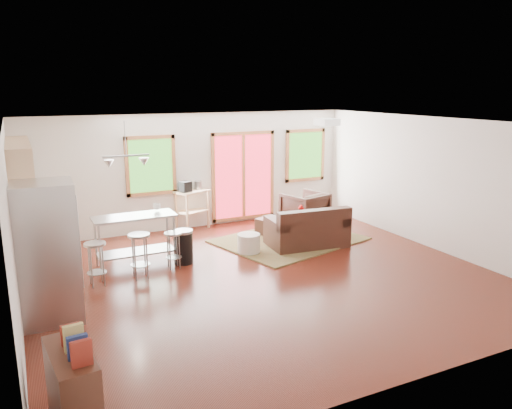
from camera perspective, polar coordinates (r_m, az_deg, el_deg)
name	(u,v)px	position (r m, az deg, el deg)	size (l,w,h in m)	color
floor	(264,277)	(8.61, 0.88, -8.28)	(7.50, 7.00, 0.02)	#3A120B
ceiling	(264,122)	(8.03, 0.95, 9.40)	(7.50, 7.00, 0.02)	white
back_wall	(194,171)	(11.41, -7.07, 3.81)	(7.50, 0.02, 2.60)	silver
left_wall	(12,230)	(7.39, -26.16, -2.63)	(0.02, 7.00, 2.60)	silver
right_wall	(434,184)	(10.43, 19.70, 2.25)	(0.02, 7.00, 2.60)	silver
front_wall	(417,271)	(5.45, 17.90, -7.23)	(7.50, 0.02, 2.60)	silver
window_left	(151,166)	(11.05, -11.93, 4.37)	(1.10, 0.05, 1.30)	#2B621D
french_doors	(243,176)	(11.83, -1.45, 3.26)	(1.60, 0.05, 2.10)	red
window_right	(305,155)	(12.56, 5.65, 5.62)	(1.10, 0.05, 1.30)	#2B621D
rug	(289,240)	(10.57, 3.81, -4.04)	(2.81, 2.16, 0.03)	#43653A
loveseat	(308,231)	(10.13, 5.93, -3.00)	(1.63, 1.02, 0.83)	black
coffee_table	(308,217)	(10.94, 6.01, -1.49)	(1.28, 1.06, 0.44)	#3A1D12
armchair	(305,208)	(11.54, 5.57, -0.37)	(0.87, 0.81, 0.89)	black
ottoman	(272,227)	(10.91, 1.87, -2.54)	(0.55, 0.55, 0.37)	black
pouf	(249,244)	(9.70, -0.83, -4.50)	(0.44, 0.44, 0.38)	beige
vase	(301,214)	(10.65, 5.17, -1.14)	(0.24, 0.24, 0.32)	silver
book	(316,209)	(11.03, 6.90, -0.49)	(0.22, 0.03, 0.30)	maroon
cabinets	(32,224)	(9.13, -24.27, -2.04)	(0.64, 2.24, 2.30)	tan
refrigerator	(49,252)	(7.34, -22.61, -5.08)	(0.82, 0.78, 1.94)	#B7BABC
island	(135,231)	(9.23, -13.67, -2.97)	(1.45, 0.59, 0.92)	#B7BABC
cup	(157,206)	(9.39, -11.26, -0.14)	(0.14, 0.11, 0.14)	white
bar_stool_a	(95,254)	(8.46, -17.87, -5.38)	(0.35, 0.35, 0.72)	#B7BABC
bar_stool_b	(139,245)	(8.58, -13.19, -4.57)	(0.38, 0.38, 0.77)	#B7BABC
bar_stool_c	(173,242)	(8.96, -9.44, -4.21)	(0.33, 0.33, 0.66)	#B7BABC
trash_can	(184,246)	(9.23, -8.25, -4.77)	(0.42, 0.42, 0.63)	black
kitchen_cart	(191,196)	(11.30, -7.42, 0.97)	(0.86, 0.72, 1.13)	tan
bookshelf	(73,389)	(5.22, -20.17, -19.23)	(0.43, 0.92, 1.05)	#3A1D12
ceiling_flush	(327,122)	(9.36, 8.15, 9.32)	(0.35, 0.35, 0.12)	white
pendant_light	(127,162)	(8.91, -14.57, 4.74)	(0.80, 0.18, 0.79)	gray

